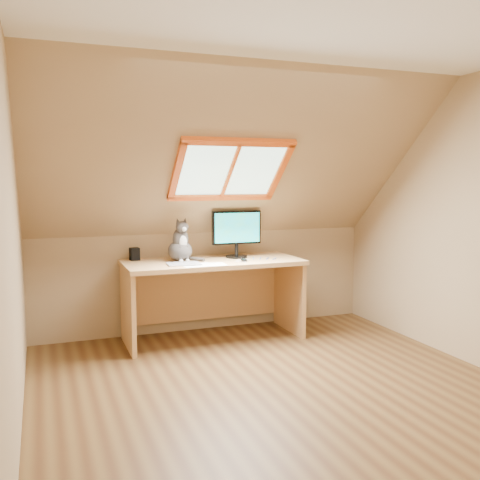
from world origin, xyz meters
name	(u,v)px	position (x,y,z in m)	size (l,w,h in m)	color
ground	(278,390)	(0.00, 0.00, 0.00)	(3.50, 3.50, 0.00)	brown
room_shell	(285,195)	(0.00, -0.09, 1.43)	(3.52, 3.52, 2.41)	tan
desk	(211,283)	(-0.06, 1.45, 0.54)	(1.69, 0.74, 0.77)	tan
monitor	(237,231)	(0.21, 1.45, 1.04)	(0.50, 0.21, 0.46)	black
cat	(180,245)	(-0.36, 1.43, 0.92)	(0.26, 0.30, 0.42)	#46403E
desk_speaker	(135,254)	(-0.76, 1.63, 0.83)	(0.08, 0.08, 0.12)	black
graphics_tablet	(184,264)	(-0.39, 1.21, 0.78)	(0.29, 0.21, 0.01)	#B2B2B7
mouse	(244,260)	(0.19, 1.19, 0.79)	(0.06, 0.10, 0.03)	black
papers	(205,265)	(-0.22, 1.12, 0.77)	(0.33, 0.27, 0.00)	white
cables	(256,259)	(0.34, 1.26, 0.78)	(0.51, 0.26, 0.01)	silver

